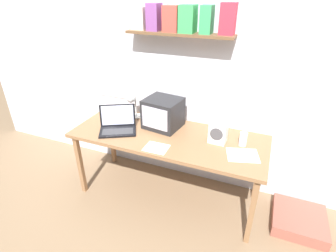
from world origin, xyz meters
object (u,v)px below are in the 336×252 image
object	(u,v)px
laptop	(118,124)
desk_lamp	(132,101)
floor_cushion	(299,220)
printed_handout	(243,155)
loose_paper_near_laptop	(156,148)
juice_glass	(243,140)
space_heater	(218,130)
crt_monitor	(163,113)
corner_desk	(168,140)

from	to	relation	value
laptop	desk_lamp	size ratio (longest dim) A/B	1.45
laptop	floor_cushion	bearing A→B (deg)	-23.67
desk_lamp	printed_handout	bearing A→B (deg)	-0.35
printed_handout	loose_paper_near_laptop	xyz separation A→B (m)	(-0.74, -0.17, 0.00)
desk_lamp	laptop	bearing A→B (deg)	-81.10
desk_lamp	printed_handout	size ratio (longest dim) A/B	0.97
juice_glass	loose_paper_near_laptop	bearing A→B (deg)	-154.27
desk_lamp	floor_cushion	distance (m)	2.03
laptop	juice_glass	world-z (taller)	laptop
printed_handout	loose_paper_near_laptop	bearing A→B (deg)	-166.76
laptop	space_heater	world-z (taller)	space_heater
printed_handout	floor_cushion	world-z (taller)	printed_handout
floor_cushion	crt_monitor	bearing A→B (deg)	176.86
corner_desk	loose_paper_near_laptop	xyz separation A→B (m)	(-0.01, -0.26, 0.06)
corner_desk	printed_handout	xyz separation A→B (m)	(0.73, -0.08, 0.06)
crt_monitor	space_heater	xyz separation A→B (m)	(0.59, -0.09, -0.03)
desk_lamp	space_heater	distance (m)	0.98
desk_lamp	loose_paper_near_laptop	size ratio (longest dim) A/B	1.42
juice_glass	space_heater	distance (m)	0.24
space_heater	printed_handout	world-z (taller)	space_heater
space_heater	loose_paper_near_laptop	xyz separation A→B (m)	(-0.48, -0.31, -0.12)
desk_lamp	printed_handout	world-z (taller)	desk_lamp
space_heater	juice_glass	bearing A→B (deg)	9.79
laptop	printed_handout	bearing A→B (deg)	-28.39
laptop	crt_monitor	bearing A→B (deg)	2.07
corner_desk	juice_glass	bearing A→B (deg)	6.95
printed_handout	crt_monitor	bearing A→B (deg)	164.63
laptop	loose_paper_near_laptop	bearing A→B (deg)	-47.24
corner_desk	printed_handout	bearing A→B (deg)	-6.52
desk_lamp	loose_paper_near_laptop	bearing A→B (deg)	-30.50
desk_lamp	floor_cushion	bearing A→B (deg)	8.54
crt_monitor	printed_handout	bearing A→B (deg)	-7.38
laptop	juice_glass	size ratio (longest dim) A/B	3.45
printed_handout	loose_paper_near_laptop	size ratio (longest dim) A/B	1.46
desk_lamp	juice_glass	xyz separation A→B (m)	(1.19, -0.11, -0.15)
printed_handout	loose_paper_near_laptop	distance (m)	0.76
juice_glass	floor_cushion	xyz separation A→B (m)	(0.62, -0.02, -0.75)
desk_lamp	floor_cushion	size ratio (longest dim) A/B	0.64
loose_paper_near_laptop	floor_cushion	xyz separation A→B (m)	(1.33, 0.33, -0.69)
crt_monitor	space_heater	distance (m)	0.60
laptop	space_heater	xyz separation A→B (m)	(0.99, 0.14, 0.07)
juice_glass	laptop	bearing A→B (deg)	-171.95
juice_glass	floor_cushion	world-z (taller)	juice_glass
corner_desk	laptop	distance (m)	0.53
laptop	desk_lamp	distance (m)	0.32
laptop	loose_paper_near_laptop	world-z (taller)	laptop
space_heater	floor_cushion	bearing A→B (deg)	3.61
desk_lamp	juice_glass	bearing A→B (deg)	7.23
corner_desk	floor_cushion	world-z (taller)	corner_desk
crt_monitor	loose_paper_near_laptop	bearing A→B (deg)	-67.33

